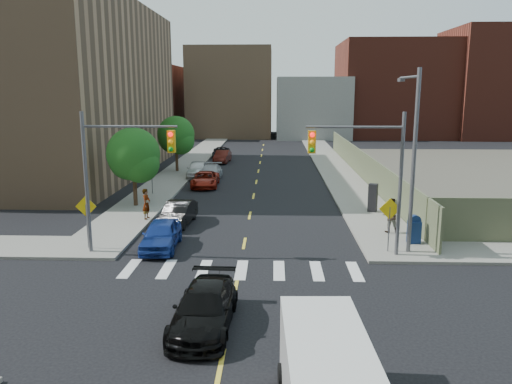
# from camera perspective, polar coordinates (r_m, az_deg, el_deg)

# --- Properties ---
(ground) EXTENTS (160.00, 160.00, 0.00)m
(ground) POSITION_cam_1_polar(r_m,az_deg,el_deg) (19.12, -2.78, -13.10)
(ground) COLOR black
(ground) RESTS_ON ground
(sidewalk_nw) EXTENTS (3.50, 73.00, 0.15)m
(sidewalk_nw) POSITION_cam_1_polar(r_m,az_deg,el_deg) (60.05, -6.87, 3.95)
(sidewalk_nw) COLOR gray
(sidewalk_nw) RESTS_ON ground
(sidewalk_ne) EXTENTS (3.50, 73.00, 0.15)m
(sidewalk_ne) POSITION_cam_1_polar(r_m,az_deg,el_deg) (59.66, 8.04, 3.87)
(sidewalk_ne) COLOR gray
(sidewalk_ne) RESTS_ON ground
(fence_north) EXTENTS (0.12, 44.00, 2.50)m
(fence_north) POSITION_cam_1_polar(r_m,az_deg,el_deg) (46.51, 12.04, 3.02)
(fence_north) COLOR #5F5F43
(fence_north) RESTS_ON ground
(building_nw) EXTENTS (22.00, 30.00, 16.00)m
(building_nw) POSITION_cam_1_polar(r_m,az_deg,el_deg) (52.83, -24.84, 10.57)
(building_nw) COLOR #8C6B4C
(building_nw) RESTS_ON ground
(bg_bldg_west) EXTENTS (14.00, 18.00, 12.00)m
(bg_bldg_west) POSITION_cam_1_polar(r_m,az_deg,el_deg) (90.44, -13.23, 10.04)
(bg_bldg_west) COLOR #592319
(bg_bldg_west) RESTS_ON ground
(bg_bldg_midwest) EXTENTS (14.00, 16.00, 15.00)m
(bg_bldg_midwest) POSITION_cam_1_polar(r_m,az_deg,el_deg) (89.62, -2.82, 11.28)
(bg_bldg_midwest) COLOR #8C6B4C
(bg_bldg_midwest) RESTS_ON ground
(bg_bldg_center) EXTENTS (12.00, 16.00, 10.00)m
(bg_bldg_center) POSITION_cam_1_polar(r_m,az_deg,el_deg) (87.59, 6.38, 9.58)
(bg_bldg_center) COLOR gray
(bg_bldg_center) RESTS_ON ground
(bg_bldg_east) EXTENTS (18.00, 18.00, 16.00)m
(bg_bldg_east) POSITION_cam_1_polar(r_m,az_deg,el_deg) (91.62, 15.26, 11.21)
(bg_bldg_east) COLOR #592319
(bg_bldg_east) RESTS_ON ground
(bg_bldg_fareast) EXTENTS (14.00, 16.00, 18.00)m
(bg_bldg_fareast) POSITION_cam_1_polar(r_m,az_deg,el_deg) (94.62, 25.23, 11.14)
(bg_bldg_fareast) COLOR #592319
(bg_bldg_fareast) RESTS_ON ground
(signal_nw) EXTENTS (4.59, 0.30, 7.00)m
(signal_nw) POSITION_cam_1_polar(r_m,az_deg,el_deg) (24.73, -15.67, 3.13)
(signal_nw) COLOR #59595E
(signal_nw) RESTS_ON ground
(signal_ne) EXTENTS (4.59, 0.30, 7.00)m
(signal_ne) POSITION_cam_1_polar(r_m,az_deg,el_deg) (23.98, 12.77, 3.02)
(signal_ne) COLOR #59595E
(signal_ne) RESTS_ON ground
(streetlight_ne) EXTENTS (0.25, 3.70, 9.00)m
(streetlight_ne) POSITION_cam_1_polar(r_m,az_deg,el_deg) (25.26, 17.43, 4.78)
(streetlight_ne) COLOR #59595E
(streetlight_ne) RESTS_ON ground
(warn_sign_nw) EXTENTS (1.06, 0.06, 2.83)m
(warn_sign_nw) POSITION_cam_1_polar(r_m,az_deg,el_deg) (26.26, -18.83, -2.22)
(warn_sign_nw) COLOR #59595E
(warn_sign_nw) RESTS_ON ground
(warn_sign_ne) EXTENTS (1.06, 0.06, 2.83)m
(warn_sign_ne) POSITION_cam_1_polar(r_m,az_deg,el_deg) (25.19, 15.02, -2.56)
(warn_sign_ne) COLOR #59595E
(warn_sign_ne) RESTS_ON ground
(warn_sign_midwest) EXTENTS (1.06, 0.06, 2.83)m
(warn_sign_midwest) POSITION_cam_1_polar(r_m,az_deg,el_deg) (38.91, -11.85, 2.50)
(warn_sign_midwest) COLOR #59595E
(warn_sign_midwest) RESTS_ON ground
(tree_west_near) EXTENTS (3.66, 3.64, 5.52)m
(tree_west_near) POSITION_cam_1_polar(r_m,az_deg,el_deg) (34.97, -13.81, 3.86)
(tree_west_near) COLOR #332114
(tree_west_near) RESTS_ON ground
(tree_west_far) EXTENTS (3.66, 3.64, 5.52)m
(tree_west_far) POSITION_cam_1_polar(r_m,az_deg,el_deg) (49.48, -9.11, 6.23)
(tree_west_far) COLOR #332114
(tree_west_far) RESTS_ON ground
(parked_car_blue) EXTENTS (1.87, 4.34, 1.46)m
(parked_car_blue) POSITION_cam_1_polar(r_m,az_deg,el_deg) (26.00, -10.79, -4.82)
(parked_car_blue) COLOR navy
(parked_car_blue) RESTS_ON ground
(parked_car_black) EXTENTS (1.81, 4.33, 1.39)m
(parked_car_black) POSITION_cam_1_polar(r_m,az_deg,el_deg) (30.35, -8.89, -2.44)
(parked_car_black) COLOR black
(parked_car_black) RESTS_ON ground
(parked_car_red) EXTENTS (2.28, 4.67, 1.28)m
(parked_car_red) POSITION_cam_1_polar(r_m,az_deg,el_deg) (41.92, -5.83, 1.45)
(parked_car_red) COLOR maroon
(parked_car_red) RESTS_ON ground
(parked_car_silver) EXTENTS (1.98, 4.60, 1.32)m
(parked_car_silver) POSITION_cam_1_polar(r_m,az_deg,el_deg) (45.36, -5.23, 2.26)
(parked_car_silver) COLOR #A5A7AD
(parked_car_silver) RESTS_ON ground
(parked_car_white) EXTENTS (2.12, 4.68, 1.56)m
(parked_car_white) POSITION_cam_1_polar(r_m,az_deg,el_deg) (46.41, -6.69, 2.59)
(parked_car_white) COLOR silver
(parked_car_white) RESTS_ON ground
(parked_car_maroon) EXTENTS (1.75, 4.23, 1.36)m
(parked_car_maroon) POSITION_cam_1_polar(r_m,az_deg,el_deg) (55.84, -3.86, 4.06)
(parked_car_maroon) COLOR #44130D
(parked_car_maroon) RESTS_ON ground
(parked_car_grey) EXTENTS (2.29, 4.51, 1.22)m
(parked_car_grey) POSITION_cam_1_polar(r_m,az_deg,el_deg) (60.24, -4.00, 4.54)
(parked_car_grey) COLOR black
(parked_car_grey) RESTS_ON ground
(black_sedan) EXTENTS (2.13, 4.88, 1.40)m
(black_sedan) POSITION_cam_1_polar(r_m,az_deg,el_deg) (17.50, -5.92, -13.08)
(black_sedan) COLOR black
(black_sedan) RESTS_ON ground
(cargo_van) EXTENTS (2.28, 5.16, 2.33)m
(cargo_van) POSITION_cam_1_polar(r_m,az_deg,el_deg) (12.78, 8.01, -20.45)
(cargo_van) COLOR silver
(cargo_van) RESTS_ON ground
(mailbox) EXTENTS (0.67, 0.55, 1.50)m
(mailbox) POSITION_cam_1_polar(r_m,az_deg,el_deg) (27.22, 17.63, -4.10)
(mailbox) COLOR navy
(mailbox) RESTS_ON sidewalk_ne
(payphone) EXTENTS (0.69, 0.64, 1.85)m
(payphone) POSITION_cam_1_polar(r_m,az_deg,el_deg) (33.43, 13.20, -0.64)
(payphone) COLOR black
(payphone) RESTS_ON sidewalk_ne
(pedestrian_west) EXTENTS (0.54, 0.74, 1.89)m
(pedestrian_west) POSITION_cam_1_polar(r_m,az_deg,el_deg) (31.45, -12.41, -1.33)
(pedestrian_west) COLOR gray
(pedestrian_west) RESTS_ON sidewalk_nw
(pedestrian_east) EXTENTS (1.00, 0.81, 1.95)m
(pedestrian_east) POSITION_cam_1_polar(r_m,az_deg,el_deg) (28.80, 15.11, -2.59)
(pedestrian_east) COLOR gray
(pedestrian_east) RESTS_ON sidewalk_ne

